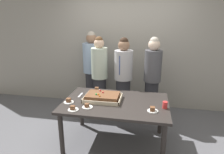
# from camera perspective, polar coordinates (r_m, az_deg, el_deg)

# --- Properties ---
(ground_plane) EXTENTS (12.00, 12.00, 0.00)m
(ground_plane) POSITION_cam_1_polar(r_m,az_deg,el_deg) (3.46, 0.93, -18.09)
(ground_plane) COLOR #5B5B60
(interior_back_panel) EXTENTS (8.00, 0.12, 3.00)m
(interior_back_panel) POSITION_cam_1_polar(r_m,az_deg,el_deg) (4.45, 4.67, 10.60)
(interior_back_panel) COLOR #9E998E
(interior_back_panel) RESTS_ON ground_plane
(party_table) EXTENTS (1.60, 1.04, 0.72)m
(party_table) POSITION_cam_1_polar(r_m,az_deg,el_deg) (3.14, 0.99, -8.42)
(party_table) COLOR #2D2826
(party_table) RESTS_ON ground_plane
(sheet_cake) EXTENTS (0.57, 0.40, 0.12)m
(sheet_cake) POSITION_cam_1_polar(r_m,az_deg,el_deg) (3.16, -2.65, -5.72)
(sheet_cake) COLOR beige
(sheet_cake) RESTS_ON party_table
(plated_slice_near_left) EXTENTS (0.15, 0.15, 0.06)m
(plated_slice_near_left) POSITION_cam_1_polar(r_m,az_deg,el_deg) (2.94, -7.06, -8.29)
(plated_slice_near_left) COLOR white
(plated_slice_near_left) RESTS_ON party_table
(plated_slice_near_right) EXTENTS (0.15, 0.15, 0.06)m
(plated_slice_near_right) POSITION_cam_1_polar(r_m,az_deg,el_deg) (2.90, -11.03, -8.85)
(plated_slice_near_right) COLOR white
(plated_slice_near_right) RESTS_ON party_table
(plated_slice_far_left) EXTENTS (0.15, 0.15, 0.06)m
(plated_slice_far_left) POSITION_cam_1_polar(r_m,az_deg,el_deg) (2.86, 11.44, -9.12)
(plated_slice_far_left) COLOR white
(plated_slice_far_left) RESTS_ON party_table
(plated_slice_far_right) EXTENTS (0.15, 0.15, 0.08)m
(plated_slice_far_right) POSITION_cam_1_polar(r_m,az_deg,el_deg) (3.52, -4.29, -3.73)
(plated_slice_far_right) COLOR white
(plated_slice_far_right) RESTS_ON party_table
(plated_slice_center_front) EXTENTS (0.15, 0.15, 0.07)m
(plated_slice_center_front) POSITION_cam_1_polar(r_m,az_deg,el_deg) (3.15, -12.21, -6.73)
(plated_slice_center_front) COLOR white
(plated_slice_center_front) RESTS_ON party_table
(drink_cup_nearest) EXTENTS (0.07, 0.07, 0.10)m
(drink_cup_nearest) POSITION_cam_1_polar(r_m,az_deg,el_deg) (2.98, 14.82, -7.69)
(drink_cup_nearest) COLOR red
(drink_cup_nearest) RESTS_ON party_table
(cake_server_utensil) EXTENTS (0.03, 0.20, 0.01)m
(cake_server_utensil) POSITION_cam_1_polar(r_m,az_deg,el_deg) (3.39, -8.96, -5.11)
(cake_server_utensil) COLOR silver
(cake_server_utensil) RESTS_ON party_table
(person_serving_front) EXTENTS (0.31, 0.31, 1.63)m
(person_serving_front) POSITION_cam_1_polar(r_m,az_deg,el_deg) (3.96, -3.54, 0.18)
(person_serving_front) COLOR #28282D
(person_serving_front) RESTS_ON ground_plane
(person_green_shirt_behind) EXTENTS (0.32, 0.32, 1.63)m
(person_green_shirt_behind) POSITION_cam_1_polar(r_m,az_deg,el_deg) (3.88, 11.33, -0.34)
(person_green_shirt_behind) COLOR #28282D
(person_green_shirt_behind) RESTS_ON ground_plane
(person_striped_tie_right) EXTENTS (0.35, 0.35, 1.62)m
(person_striped_tie_right) POSITION_cam_1_polar(r_m,az_deg,el_deg) (3.87, 3.26, -0.31)
(person_striped_tie_right) COLOR #28282D
(person_striped_tie_right) RESTS_ON ground_plane
(person_left_edge_reaching) EXTENTS (0.38, 0.38, 1.69)m
(person_left_edge_reaching) POSITION_cam_1_polar(r_m,az_deg,el_deg) (4.36, -5.64, 1.98)
(person_left_edge_reaching) COLOR #28282D
(person_left_edge_reaching) RESTS_ON ground_plane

